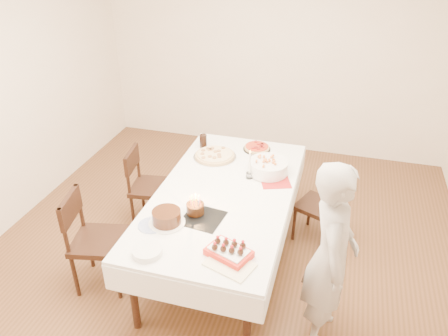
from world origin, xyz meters
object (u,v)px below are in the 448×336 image
(dining_table, at_px, (224,227))
(chair_right_savory, at_px, (318,206))
(chair_left_savory, at_px, (152,187))
(birthday_cake, at_px, (195,205))
(strawberry_box, at_px, (229,252))
(layer_cake, at_px, (167,217))
(pizza_white, at_px, (215,155))
(taper_candle, at_px, (250,164))
(pizza_pepperoni, at_px, (257,148))
(pasta_bowl, at_px, (268,167))
(cola_glass, at_px, (203,141))
(person, at_px, (331,257))
(chair_left_dessert, at_px, (99,241))

(dining_table, relative_size, chair_right_savory, 2.77)
(chair_left_savory, bearing_deg, chair_right_savory, 178.06)
(birthday_cake, distance_m, strawberry_box, 0.57)
(birthday_cake, xyz_separation_m, strawberry_box, (0.39, -0.41, -0.05))
(layer_cake, height_order, strawberry_box, layer_cake)
(chair_right_savory, height_order, pizza_white, pizza_white)
(strawberry_box, bearing_deg, chair_left_savory, 134.62)
(taper_candle, distance_m, strawberry_box, 1.07)
(chair_right_savory, xyz_separation_m, birthday_cake, (-0.92, -0.92, 0.45))
(pizza_pepperoni, bearing_deg, chair_right_savory, -23.94)
(chair_right_savory, xyz_separation_m, chair_left_savory, (-1.66, -0.18, 0.03))
(pasta_bowl, distance_m, cola_glass, 0.81)
(pizza_pepperoni, height_order, birthday_cake, birthday_cake)
(cola_glass, bearing_deg, person, -44.20)
(person, relative_size, layer_cake, 5.28)
(dining_table, xyz_separation_m, cola_glass, (-0.44, 0.76, 0.44))
(layer_cake, bearing_deg, chair_right_savory, 45.13)
(person, xyz_separation_m, taper_candle, (-0.79, 0.88, 0.15))
(chair_left_savory, relative_size, layer_cake, 2.96)
(layer_cake, bearing_deg, dining_table, 60.55)
(person, distance_m, pizza_pepperoni, 1.67)
(taper_candle, bearing_deg, strawberry_box, -84.64)
(chair_left_dessert, distance_m, layer_cake, 0.72)
(pizza_white, bearing_deg, pizza_pepperoni, 37.30)
(dining_table, xyz_separation_m, person, (0.94, -0.58, 0.37))
(taper_candle, relative_size, layer_cake, 1.02)
(person, bearing_deg, dining_table, 53.54)
(strawberry_box, bearing_deg, person, 15.22)
(chair_right_savory, bearing_deg, pasta_bowl, -142.42)
(person, bearing_deg, pasta_bowl, 27.74)
(person, bearing_deg, chair_left_dessert, 84.66)
(dining_table, height_order, birthday_cake, birthday_cake)
(chair_left_dessert, height_order, cola_glass, chair_left_dessert)
(chair_right_savory, height_order, chair_left_dessert, chair_left_dessert)
(pizza_white, height_order, layer_cake, layer_cake)
(pizza_white, bearing_deg, dining_table, -65.89)
(dining_table, height_order, chair_left_dessert, chair_left_dessert)
(layer_cake, relative_size, strawberry_box, 0.94)
(layer_cake, bearing_deg, person, -1.94)
(chair_right_savory, distance_m, person, 1.20)
(pizza_white, distance_m, cola_glass, 0.26)
(person, bearing_deg, cola_glass, 41.03)
(dining_table, height_order, chair_right_savory, chair_right_savory)
(taper_candle, bearing_deg, birthday_cake, -113.78)
(dining_table, xyz_separation_m, chair_right_savory, (0.78, 0.55, 0.01))
(birthday_cake, bearing_deg, taper_candle, 66.22)
(cola_glass, relative_size, birthday_cake, 0.94)
(strawberry_box, bearing_deg, layer_cake, 157.70)
(taper_candle, distance_m, layer_cake, 0.96)
(chair_left_savory, distance_m, pizza_white, 0.74)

